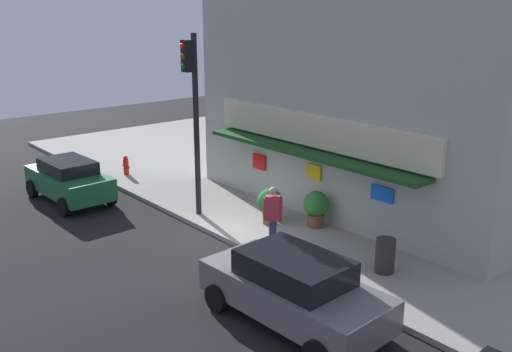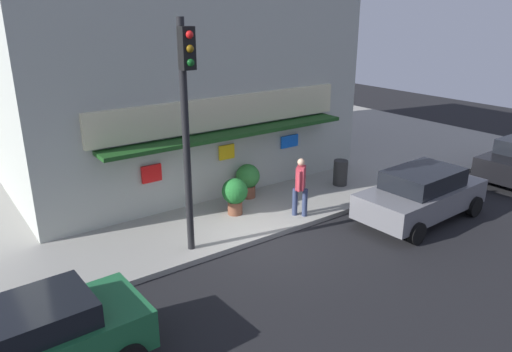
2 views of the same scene
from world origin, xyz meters
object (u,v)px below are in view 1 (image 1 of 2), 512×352
(trash_can, at_px, (385,255))
(potted_plant_by_window, at_px, (270,203))
(traffic_light, at_px, (193,103))
(potted_plant_by_doorway, at_px, (316,206))
(parked_car_grey, at_px, (294,288))
(fire_hydrant, at_px, (126,165))
(pedestrian, at_px, (273,215))
(parked_car_green, at_px, (69,180))

(trash_can, distance_m, potted_plant_by_window, 4.47)
(traffic_light, xyz_separation_m, potted_plant_by_doorway, (3.29, 2.19, -3.03))
(trash_can, relative_size, parked_car_grey, 0.20)
(traffic_light, distance_m, fire_hydrant, 6.61)
(trash_can, xyz_separation_m, pedestrian, (-2.95, -1.20, 0.54))
(parked_car_green, bearing_deg, traffic_light, 28.79)
(fire_hydrant, xyz_separation_m, potted_plant_by_doorway, (9.00, 1.71, 0.27))
(parked_car_grey, bearing_deg, potted_plant_by_window, 143.56)
(potted_plant_by_doorway, bearing_deg, potted_plant_by_window, -141.01)
(traffic_light, height_order, potted_plant_by_window, traffic_light)
(fire_hydrant, bearing_deg, potted_plant_by_doorway, 10.75)
(traffic_light, height_order, pedestrian, traffic_light)
(parked_car_green, distance_m, parked_car_grey, 11.13)
(trash_can, bearing_deg, fire_hydrant, -176.49)
(potted_plant_by_window, bearing_deg, parked_car_grey, -36.44)
(potted_plant_by_doorway, distance_m, potted_plant_by_window, 1.44)
(potted_plant_by_doorway, xyz_separation_m, potted_plant_by_window, (-1.12, -0.90, 0.01))
(fire_hydrant, height_order, trash_can, trash_can)
(trash_can, xyz_separation_m, potted_plant_by_doorway, (-3.35, 0.95, 0.20))
(pedestrian, relative_size, parked_car_green, 0.46)
(pedestrian, relative_size, potted_plant_by_window, 1.59)
(fire_hydrant, relative_size, parked_car_green, 0.20)
(potted_plant_by_doorway, relative_size, parked_car_green, 0.29)
(potted_plant_by_doorway, relative_size, potted_plant_by_window, 1.00)
(potted_plant_by_doorway, height_order, parked_car_grey, parked_car_grey)
(parked_car_grey, bearing_deg, traffic_light, 162.94)
(traffic_light, height_order, parked_car_green, traffic_light)
(fire_hydrant, distance_m, potted_plant_by_window, 7.93)
(parked_car_grey, bearing_deg, potted_plant_by_doorway, 128.81)
(fire_hydrant, distance_m, potted_plant_by_doorway, 9.16)
(fire_hydrant, distance_m, trash_can, 12.37)
(traffic_light, relative_size, parked_car_grey, 1.31)
(parked_car_green, bearing_deg, potted_plant_by_window, 29.42)
(potted_plant_by_window, relative_size, parked_car_green, 0.29)
(fire_hydrant, bearing_deg, traffic_light, -4.86)
(fire_hydrant, distance_m, parked_car_green, 3.20)
(parked_car_green, relative_size, parked_car_grey, 0.89)
(traffic_light, bearing_deg, trash_can, 10.60)
(fire_hydrant, distance_m, pedestrian, 9.44)
(fire_hydrant, height_order, pedestrian, pedestrian)
(potted_plant_by_doorway, height_order, potted_plant_by_window, potted_plant_by_doorway)
(pedestrian, bearing_deg, potted_plant_by_doorway, 100.67)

